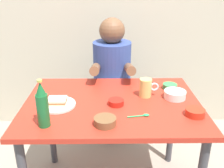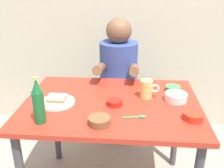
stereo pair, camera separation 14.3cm
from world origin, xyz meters
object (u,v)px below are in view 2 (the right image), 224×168
plate_orange (57,102)px  rice_bowl_white (176,97)px  beer_mug (147,89)px  dining_table (111,115)px  person_seated (118,66)px  stool (118,109)px  sandwich (57,99)px  beer_bottle (38,103)px

plate_orange → rice_bowl_white: rice_bowl_white is taller
beer_mug → rice_bowl_white: bearing=-9.5°
dining_table → person_seated: 0.63m
rice_bowl_white → stool: bearing=124.5°
dining_table → plate_orange: bearing=-171.4°
sandwich → rice_bowl_white: 0.75m
beer_mug → stool: bearing=111.2°
person_seated → rice_bowl_white: size_ratio=5.14×
person_seated → beer_bottle: person_seated is taller
plate_orange → stool: bearing=63.3°
sandwich → beer_mug: (0.56, 0.13, 0.03)m
dining_table → stool: bearing=89.3°
plate_orange → rice_bowl_white: bearing=7.6°
person_seated → beer_mug: person_seated is taller
sandwich → plate_orange: bearing=90.0°
person_seated → rice_bowl_white: person_seated is taller
stool → beer_bottle: (-0.37, -0.91, 0.51)m
person_seated → dining_table: bearing=-90.7°
stool → plate_orange: 0.86m
stool → beer_bottle: bearing=-112.1°
beer_mug → rice_bowl_white: size_ratio=0.90×
dining_table → person_seated: person_seated is taller
rice_bowl_white → dining_table: bearing=-173.1°
stool → beer_mug: (0.21, -0.55, 0.45)m
stool → plate_orange: bearing=-116.7°
plate_orange → sandwich: sandwich is taller
person_seated → plate_orange: 0.75m
dining_table → sandwich: (-0.33, -0.05, 0.13)m
person_seated → sandwich: 0.75m
beer_mug → rice_bowl_white: beer_mug is taller
dining_table → plate_orange: plate_orange is taller
sandwich → person_seated: bearing=62.9°
stool → person_seated: 0.42m
beer_mug → beer_bottle: (-0.58, -0.36, 0.06)m
beer_bottle → dining_table: bearing=37.4°
stool → rice_bowl_white: 0.82m
beer_bottle → rice_bowl_white: bearing=22.9°
plate_orange → rice_bowl_white: size_ratio=1.57×
dining_table → beer_mug: beer_mug is taller
person_seated → plate_orange: bearing=-117.1°
person_seated → sandwich: size_ratio=6.54×
dining_table → stool: size_ratio=2.44×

